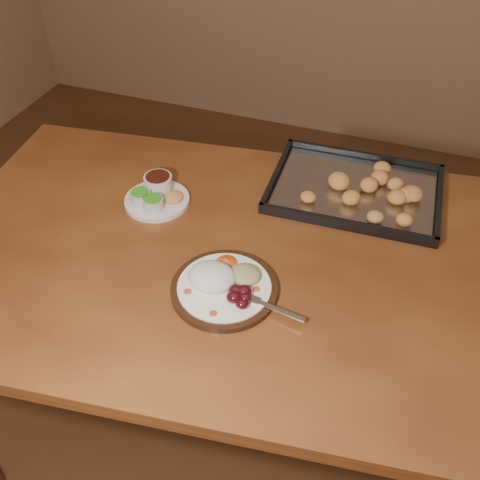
% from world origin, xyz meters
% --- Properties ---
extents(ground, '(4.00, 4.00, 0.00)m').
position_xyz_m(ground, '(0.00, 0.00, 0.00)').
color(ground, '#4F2B1B').
rests_on(ground, ground).
extents(dining_table, '(1.60, 1.08, 0.75)m').
position_xyz_m(dining_table, '(-0.05, 0.12, 0.65)').
color(dining_table, brown).
rests_on(dining_table, ground).
extents(dinner_plate, '(0.31, 0.24, 0.05)m').
position_xyz_m(dinner_plate, '(-0.04, 0.00, 0.77)').
color(dinner_plate, black).
rests_on(dinner_plate, dining_table).
extents(condiment_saucer, '(0.17, 0.17, 0.06)m').
position_xyz_m(condiment_saucer, '(-0.32, 0.24, 0.77)').
color(condiment_saucer, silver).
rests_on(condiment_saucer, dining_table).
extents(baking_tray, '(0.46, 0.35, 0.05)m').
position_xyz_m(baking_tray, '(0.17, 0.45, 0.77)').
color(baking_tray, black).
rests_on(baking_tray, dining_table).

